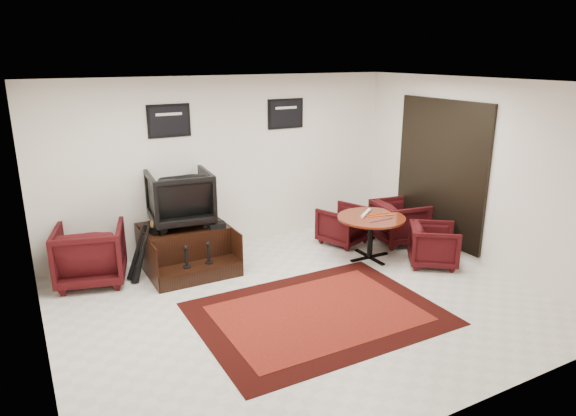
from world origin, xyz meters
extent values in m
plane|color=silver|center=(0.00, 0.00, 0.00)|extent=(6.00, 6.00, 0.00)
cube|color=silver|center=(0.00, 2.50, 1.40)|extent=(6.00, 0.02, 2.80)
cube|color=silver|center=(0.00, -2.50, 1.40)|extent=(6.00, 0.02, 2.80)
cube|color=silver|center=(-3.00, 0.00, 1.40)|extent=(0.02, 5.00, 2.80)
cube|color=silver|center=(3.00, 0.00, 1.40)|extent=(0.02, 5.00, 2.80)
cube|color=white|center=(0.00, 0.00, 2.80)|extent=(6.00, 5.00, 0.02)
cube|color=black|center=(2.97, 0.70, 1.30)|extent=(0.05, 1.90, 2.30)
cube|color=black|center=(2.96, 0.70, 1.30)|extent=(0.02, 1.72, 2.12)
cube|color=black|center=(2.97, 0.70, 1.30)|extent=(0.03, 0.05, 2.12)
cube|color=black|center=(-0.90, 2.48, 2.15)|extent=(0.66, 0.03, 0.50)
cube|color=black|center=(-0.90, 2.46, 2.15)|extent=(0.58, 0.01, 0.42)
cube|color=silver|center=(-0.90, 2.46, 2.25)|extent=(0.40, 0.00, 0.04)
cube|color=black|center=(1.10, 2.48, 2.15)|extent=(0.66, 0.03, 0.50)
cube|color=black|center=(1.10, 2.46, 2.15)|extent=(0.58, 0.01, 0.42)
cube|color=silver|center=(1.10, 2.46, 2.25)|extent=(0.40, 0.00, 0.04)
cube|color=black|center=(0.04, -0.34, 0.00)|extent=(2.96, 2.22, 0.01)
cube|color=#58120C|center=(0.04, -0.34, 0.01)|extent=(2.43, 1.69, 0.01)
cube|color=black|center=(-0.94, 1.97, 0.32)|extent=(1.24, 0.91, 0.64)
cube|color=black|center=(-0.94, 1.33, 0.11)|extent=(1.24, 0.37, 0.23)
cube|color=black|center=(-1.55, 1.79, 0.32)|extent=(0.02, 1.28, 0.64)
cube|color=black|center=(-0.32, 1.79, 0.32)|extent=(0.02, 1.28, 0.64)
cylinder|color=black|center=(-1.10, 1.33, 0.24)|extent=(0.11, 0.11, 0.02)
cylinder|color=black|center=(-1.10, 1.33, 0.37)|extent=(0.04, 0.04, 0.24)
sphere|color=black|center=(-1.10, 1.33, 0.52)|extent=(0.07, 0.07, 0.07)
cylinder|color=black|center=(-0.77, 1.33, 0.24)|extent=(0.11, 0.11, 0.02)
cylinder|color=black|center=(-0.77, 1.33, 0.37)|extent=(0.04, 0.04, 0.24)
sphere|color=black|center=(-0.77, 1.33, 0.52)|extent=(0.07, 0.07, 0.07)
imported|color=black|center=(-0.94, 2.02, 1.10)|extent=(0.97, 0.92, 0.92)
cube|color=black|center=(-1.43, 1.86, 0.69)|extent=(0.18, 0.30, 0.11)
cube|color=black|center=(-1.31, 1.89, 0.69)|extent=(0.18, 0.30, 0.11)
cube|color=black|center=(-0.52, 1.62, 0.68)|extent=(0.26, 0.21, 0.08)
imported|color=black|center=(-2.27, 2.00, 0.46)|extent=(1.09, 1.05, 0.93)
cylinder|color=#4E140B|center=(1.73, 0.83, 0.67)|extent=(1.05, 1.05, 0.03)
cylinder|color=black|center=(1.73, 0.83, 0.35)|extent=(0.08, 0.08, 0.62)
cube|color=black|center=(1.73, 0.83, 0.01)|extent=(0.71, 0.06, 0.03)
cube|color=black|center=(1.73, 0.83, 0.01)|extent=(0.06, 0.71, 0.03)
imported|color=black|center=(1.74, 1.61, 0.36)|extent=(0.88, 0.85, 0.71)
imported|color=black|center=(2.62, 1.19, 0.40)|extent=(0.83, 0.88, 0.80)
imported|color=black|center=(2.41, 0.15, 0.35)|extent=(0.92, 0.93, 0.70)
cylinder|color=white|center=(1.72, 0.97, 0.71)|extent=(0.36, 0.30, 0.05)
cylinder|color=#E44A0C|center=(1.87, 0.78, 0.70)|extent=(0.44, 0.11, 0.01)
cylinder|color=#E44A0C|center=(1.87, 0.88, 0.70)|extent=(0.45, 0.05, 0.01)
cylinder|color=#4C1933|center=(1.57, 0.61, 0.69)|extent=(0.10, 0.03, 0.01)
cylinder|color=#4C1933|center=(1.63, 0.61, 0.69)|extent=(0.10, 0.03, 0.01)
cylinder|color=#4C1933|center=(1.69, 0.61, 0.69)|extent=(0.10, 0.03, 0.01)
cylinder|color=#4C1933|center=(1.75, 0.61, 0.69)|extent=(0.10, 0.03, 0.01)
cylinder|color=#4C1933|center=(1.81, 0.61, 0.69)|extent=(0.10, 0.03, 0.01)
cylinder|color=#4C1933|center=(1.87, 0.61, 0.69)|extent=(0.10, 0.03, 0.01)
cylinder|color=#4C1933|center=(1.93, 0.61, 0.69)|extent=(0.10, 0.03, 0.01)
camera|label=1|loc=(-3.04, -5.22, 3.12)|focal=32.00mm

